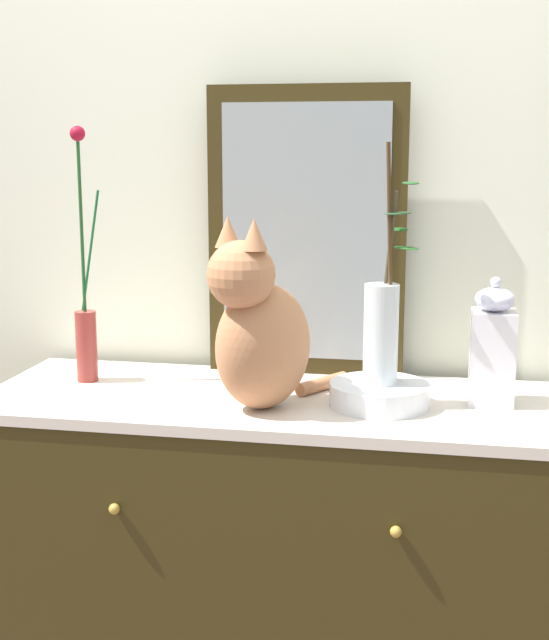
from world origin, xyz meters
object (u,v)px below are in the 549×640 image
at_px(mirror_leaning, 306,233).
at_px(jar_lidded_porcelain, 493,347).
at_px(cat_sitting, 259,330).
at_px(vase_glass_clear, 382,325).
at_px(bowl_porcelain, 379,394).
at_px(sideboard, 274,570).
at_px(vase_slim_green, 86,321).

height_order(mirror_leaning, jar_lidded_porcelain, mirror_leaning).
xyz_separation_m(cat_sitting, vase_glass_clear, (0.26, 0.07, 0.01)).
distance_m(bowl_porcelain, vase_glass_clear, 0.16).
bearing_deg(jar_lidded_porcelain, vase_glass_clear, -164.18).
distance_m(cat_sitting, jar_lidded_porcelain, 0.52).
distance_m(bowl_porcelain, jar_lidded_porcelain, 0.27).
xyz_separation_m(cat_sitting, jar_lidded_porcelain, (0.50, 0.14, -0.05)).
relative_size(mirror_leaning, bowl_porcelain, 3.21).
distance_m(sideboard, bowl_porcelain, 0.52).
bearing_deg(sideboard, bowl_porcelain, -6.67).
bearing_deg(jar_lidded_porcelain, bowl_porcelain, -164.24).
relative_size(bowl_porcelain, jar_lidded_porcelain, 0.78).
height_order(vase_slim_green, bowl_porcelain, vase_slim_green).
distance_m(mirror_leaning, bowl_porcelain, 0.47).
distance_m(sideboard, vase_glass_clear, 0.66).
bearing_deg(vase_slim_green, mirror_leaning, 19.33).
xyz_separation_m(vase_glass_clear, jar_lidded_porcelain, (0.24, 0.07, -0.06)).
distance_m(sideboard, cat_sitting, 0.62).
bearing_deg(vase_slim_green, cat_sitting, -18.07).
bearing_deg(vase_glass_clear, bowl_porcelain, -169.53).
distance_m(cat_sitting, vase_glass_clear, 0.27).
height_order(vase_slim_green, vase_glass_clear, vase_slim_green).
xyz_separation_m(cat_sitting, vase_slim_green, (-0.46, 0.15, -0.03)).
bearing_deg(vase_glass_clear, cat_sitting, -164.43).
relative_size(cat_sitting, bowl_porcelain, 1.90).
bearing_deg(mirror_leaning, bowl_porcelain, -51.22).
bearing_deg(sideboard, cat_sitting, -98.48).
xyz_separation_m(vase_slim_green, bowl_porcelain, (0.72, -0.08, -0.12)).
relative_size(sideboard, bowl_porcelain, 6.07).
bearing_deg(mirror_leaning, vase_slim_green, -160.67).
height_order(vase_glass_clear, jar_lidded_porcelain, vase_glass_clear).
relative_size(mirror_leaning, vase_glass_clear, 1.36).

